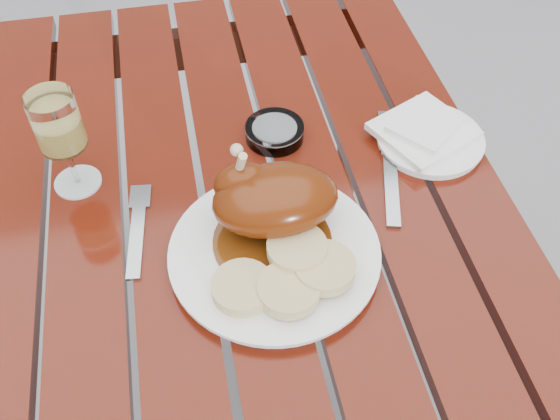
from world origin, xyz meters
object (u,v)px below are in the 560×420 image
object	(u,v)px
side_plate	(430,140)
ashtray	(275,132)
dinner_plate	(274,254)
wine_glass	(64,143)
table	(253,340)

from	to	relation	value
side_plate	ashtray	bearing A→B (deg)	165.51
dinner_plate	wine_glass	world-z (taller)	wine_glass
wine_glass	ashtray	size ratio (longest dim) A/B	1.75
wine_glass	side_plate	world-z (taller)	wine_glass
dinner_plate	wine_glass	size ratio (longest dim) A/B	1.73
table	dinner_plate	distance (m)	0.39
wine_glass	side_plate	bearing A→B (deg)	-2.29
wine_glass	table	bearing A→B (deg)	-25.39
side_plate	wine_glass	bearing A→B (deg)	177.71
dinner_plate	side_plate	xyz separation A→B (m)	(0.29, 0.18, -0.00)
dinner_plate	ashtray	world-z (taller)	ashtray
side_plate	ashtray	distance (m)	0.25
table	wine_glass	world-z (taller)	wine_glass
dinner_plate	side_plate	distance (m)	0.34
side_plate	dinner_plate	bearing A→B (deg)	-148.70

